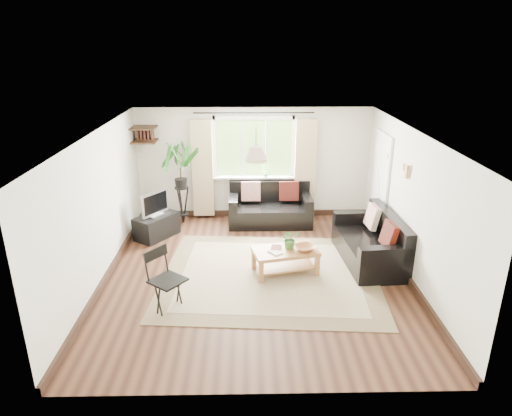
{
  "coord_description": "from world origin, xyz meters",
  "views": [
    {
      "loc": [
        -0.14,
        -6.81,
        3.75
      ],
      "look_at": [
        0.0,
        0.4,
        1.05
      ],
      "focal_mm": 32.0,
      "sensor_mm": 36.0,
      "label": 1
    }
  ],
  "objects_px": {
    "sofa_back": "(270,206)",
    "tv_stand": "(157,226)",
    "palm_stand": "(181,184)",
    "folding_chair": "(168,282)",
    "coffee_table": "(285,261)",
    "sofa_right": "(369,240)"
  },
  "relations": [
    {
      "from": "sofa_back",
      "to": "folding_chair",
      "type": "xyz_separation_m",
      "value": [
        -1.64,
        -3.28,
        0.05
      ]
    },
    {
      "from": "tv_stand",
      "to": "palm_stand",
      "type": "relative_size",
      "value": 0.49
    },
    {
      "from": "coffee_table",
      "to": "palm_stand",
      "type": "xyz_separation_m",
      "value": [
        -2.02,
        2.3,
        0.65
      ]
    },
    {
      "from": "palm_stand",
      "to": "sofa_back",
      "type": "bearing_deg",
      "value": -2.97
    },
    {
      "from": "palm_stand",
      "to": "folding_chair",
      "type": "bearing_deg",
      "value": -86.04
    },
    {
      "from": "sofa_back",
      "to": "folding_chair",
      "type": "bearing_deg",
      "value": -116.65
    },
    {
      "from": "sofa_right",
      "to": "tv_stand",
      "type": "xyz_separation_m",
      "value": [
        -3.96,
        1.14,
        -0.19
      ]
    },
    {
      "from": "tv_stand",
      "to": "sofa_back",
      "type": "bearing_deg",
      "value": -39.04
    },
    {
      "from": "coffee_table",
      "to": "folding_chair",
      "type": "height_order",
      "value": "folding_chair"
    },
    {
      "from": "sofa_back",
      "to": "sofa_right",
      "type": "height_order",
      "value": "sofa_right"
    },
    {
      "from": "sofa_back",
      "to": "palm_stand",
      "type": "xyz_separation_m",
      "value": [
        -1.87,
        0.1,
        0.46
      ]
    },
    {
      "from": "coffee_table",
      "to": "palm_stand",
      "type": "relative_size",
      "value": 0.62
    },
    {
      "from": "coffee_table",
      "to": "tv_stand",
      "type": "xyz_separation_m",
      "value": [
        -2.44,
        1.55,
        0.01
      ]
    },
    {
      "from": "sofa_back",
      "to": "folding_chair",
      "type": "relative_size",
      "value": 1.88
    },
    {
      "from": "sofa_back",
      "to": "coffee_table",
      "type": "xyz_separation_m",
      "value": [
        0.15,
        -2.2,
        -0.19
      ]
    },
    {
      "from": "sofa_right",
      "to": "palm_stand",
      "type": "bearing_deg",
      "value": -122.4
    },
    {
      "from": "tv_stand",
      "to": "palm_stand",
      "type": "xyz_separation_m",
      "value": [
        0.43,
        0.75,
        0.63
      ]
    },
    {
      "from": "sofa_right",
      "to": "folding_chair",
      "type": "relative_size",
      "value": 1.91
    },
    {
      "from": "palm_stand",
      "to": "folding_chair",
      "type": "height_order",
      "value": "palm_stand"
    },
    {
      "from": "sofa_right",
      "to": "folding_chair",
      "type": "xyz_separation_m",
      "value": [
        -3.3,
        -1.48,
        0.05
      ]
    },
    {
      "from": "sofa_back",
      "to": "tv_stand",
      "type": "distance_m",
      "value": 2.4
    },
    {
      "from": "coffee_table",
      "to": "folding_chair",
      "type": "bearing_deg",
      "value": -148.91
    }
  ]
}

